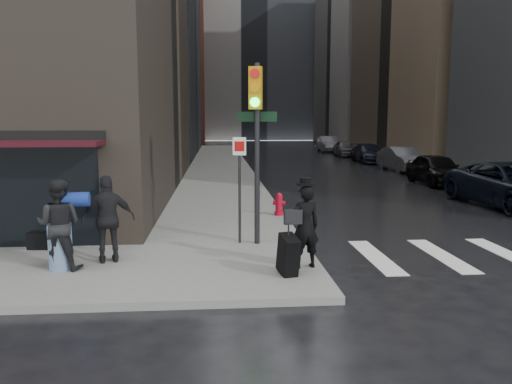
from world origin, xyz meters
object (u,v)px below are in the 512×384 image
(fire_hydrant, at_px, (279,205))
(parked_car_2, at_px, (402,159))
(man_overcoat, at_px, (301,231))
(traffic_light, at_px, (255,129))
(man_greycoat, at_px, (108,219))
(parked_car_5, at_px, (328,144))
(parked_car_3, at_px, (369,153))
(man_jeans, at_px, (59,224))
(parked_car_4, at_px, (345,148))
(parked_car_1, at_px, (436,169))

(fire_hydrant, height_order, parked_car_2, parked_car_2)
(man_overcoat, distance_m, traffic_light, 3.03)
(man_greycoat, distance_m, parked_car_5, 42.46)
(parked_car_3, bearing_deg, parked_car_5, 91.46)
(man_overcoat, xyz_separation_m, parked_car_2, (9.97, 20.88, -0.18))
(fire_hydrant, xyz_separation_m, parked_car_5, (9.45, 35.10, 0.33))
(man_jeans, height_order, parked_car_4, man_jeans)
(man_jeans, xyz_separation_m, traffic_light, (4.11, 1.75, 1.88))
(man_greycoat, relative_size, parked_car_4, 0.45)
(man_overcoat, distance_m, man_jeans, 4.91)
(man_jeans, relative_size, parked_car_5, 0.38)
(parked_car_1, bearing_deg, traffic_light, -128.56)
(man_jeans, distance_m, parked_car_1, 19.73)
(traffic_light, bearing_deg, parked_car_4, 85.04)
(traffic_light, xyz_separation_m, parked_car_5, (10.52, 38.88, -2.16))
(man_greycoat, xyz_separation_m, traffic_light, (3.23, 1.29, 1.88))
(parked_car_2, bearing_deg, man_overcoat, -118.30)
(man_greycoat, distance_m, fire_hydrant, 6.67)
(man_overcoat, height_order, parked_car_2, man_overcoat)
(parked_car_1, height_order, parked_car_2, parked_car_1)
(parked_car_1, height_order, parked_car_3, parked_car_1)
(man_overcoat, height_order, fire_hydrant, man_overcoat)
(man_overcoat, relative_size, fire_hydrant, 2.63)
(parked_car_3, bearing_deg, parked_car_1, -92.30)
(man_jeans, bearing_deg, parked_car_3, -113.57)
(man_overcoat, height_order, parked_car_4, man_overcoat)
(traffic_light, bearing_deg, fire_hydrant, 87.43)
(traffic_light, distance_m, parked_car_2, 21.73)
(parked_car_1, relative_size, parked_car_4, 1.08)
(man_jeans, bearing_deg, fire_hydrant, -128.18)
(parked_car_2, distance_m, parked_car_5, 20.13)
(man_jeans, distance_m, parked_car_2, 25.33)
(parked_car_1, height_order, parked_car_5, parked_car_5)
(traffic_light, distance_m, parked_car_1, 15.80)
(man_greycoat, bearing_deg, fire_hydrant, -144.42)
(man_jeans, height_order, parked_car_3, man_jeans)
(man_jeans, distance_m, man_greycoat, 1.00)
(man_jeans, bearing_deg, man_overcoat, -179.41)
(fire_hydrant, distance_m, parked_car_2, 17.84)
(parked_car_3, relative_size, parked_car_5, 0.99)
(parked_car_1, relative_size, parked_car_2, 0.97)
(man_overcoat, xyz_separation_m, parked_car_3, (9.91, 27.58, -0.25))
(traffic_light, relative_size, parked_car_1, 0.96)
(man_jeans, relative_size, parked_car_2, 0.40)
(man_greycoat, height_order, parked_car_4, man_greycoat)
(man_overcoat, distance_m, parked_car_5, 42.14)
(man_overcoat, height_order, man_jeans, man_overcoat)
(man_greycoat, bearing_deg, traffic_light, -172.31)
(traffic_light, distance_m, parked_car_4, 33.94)
(man_jeans, height_order, fire_hydrant, man_jeans)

